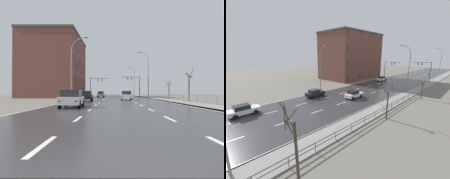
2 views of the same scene
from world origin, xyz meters
TOP-DOWN VIEW (x-y plane):
  - ground_plane at (0.00, 48.00)m, footprint 160.00×160.00m
  - road_asphalt_strip at (0.00, 60.00)m, footprint 14.00×120.00m
  - sidewalk_right at (8.43, 60.00)m, footprint 3.00×120.00m
  - guardrail at (9.85, 25.40)m, footprint 0.07×35.43m
  - street_lamp_midground at (7.44, 45.57)m, footprint 2.51×0.24m
  - street_lamp_distant at (7.43, 79.21)m, footprint 2.71×0.24m
  - street_lamp_left_bank at (-7.40, 32.11)m, footprint 2.85×0.24m
  - traffic_signal_right at (6.47, 63.98)m, footprint 5.85×0.36m
  - traffic_signal_left at (-6.43, 64.54)m, footprint 5.89×0.36m
  - car_distant at (-4.21, 15.27)m, footprint 1.95×4.16m
  - car_near_left at (1.74, 33.29)m, footprint 1.95×4.16m
  - car_near_right at (-4.59, 28.23)m, footprint 1.93×4.15m
  - car_far_left at (-3.99, 55.28)m, footprint 1.91×4.14m
  - brick_building at (-16.14, 53.43)m, footprint 13.65×21.75m
  - bare_tree_near at (11.38, 15.19)m, footprint 1.37×1.23m
  - bare_tree_mid at (11.03, 28.84)m, footprint 1.31×1.37m
  - bare_tree_far at (11.54, 42.42)m, footprint 1.33×1.44m

SIDE VIEW (x-z plane):
  - ground_plane at x=0.00m, z-range -0.12..0.00m
  - road_asphalt_strip at x=0.00m, z-range 0.00..0.02m
  - sidewalk_right at x=8.43m, z-range 0.00..0.12m
  - guardrail at x=9.85m, z-range 0.21..1.21m
  - car_distant at x=-4.21m, z-range 0.02..1.59m
  - car_near_left at x=1.74m, z-range 0.02..1.59m
  - car_near_right at x=-4.59m, z-range 0.02..1.59m
  - car_far_left at x=-3.99m, z-range 0.02..1.59m
  - bare_tree_far at x=11.54m, z-range -0.18..4.03m
  - bare_tree_mid at x=11.03m, z-range -0.33..4.77m
  - bare_tree_near at x=11.38m, z-range -0.26..5.59m
  - traffic_signal_left at x=-6.43m, z-range 1.19..7.30m
  - traffic_signal_right at x=6.47m, z-range 1.23..7.68m
  - street_lamp_left_bank at x=-7.40m, z-range -0.15..10.56m
  - street_lamp_midground at x=7.44m, z-range -0.12..10.64m
  - street_lamp_distant at x=7.43m, z-range -0.14..11.01m
  - brick_building at x=-16.14m, z-range 0.01..16.30m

